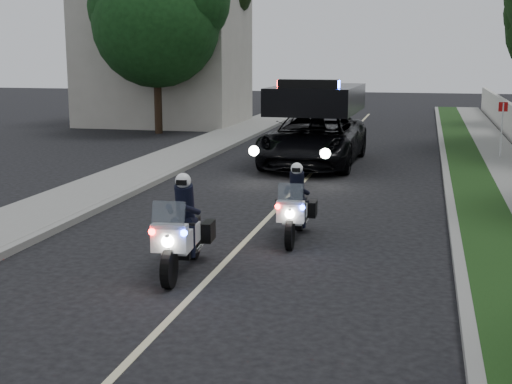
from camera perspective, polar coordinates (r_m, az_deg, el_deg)
ground at (r=10.41m, az=-6.56°, el=-9.76°), size 120.00×120.00×0.00m
curb_right at (r=19.47m, az=15.37°, el=0.04°), size 0.20×60.00×0.15m
grass_verge at (r=19.50m, az=17.42°, el=-0.05°), size 1.20×60.00×0.16m
curb_left at (r=20.85m, az=-7.75°, el=1.06°), size 0.20×60.00×0.15m
sidewalk_left at (r=21.27m, az=-10.52°, el=1.18°), size 2.00×60.00×0.16m
building_far at (r=37.58m, az=-7.46°, el=10.80°), size 8.00×6.00×7.00m
lane_marking at (r=19.76m, az=3.40°, el=0.38°), size 0.12×50.00×0.01m
police_moto_left at (r=12.28m, az=-5.95°, el=-6.45°), size 0.88×2.07×1.72m
police_moto_right at (r=14.31m, az=3.20°, el=-3.85°), size 0.73×1.87×1.56m
police_suv at (r=23.92m, az=4.72°, el=2.25°), size 3.11×6.45×3.10m
bicycle at (r=33.23m, az=3.64°, el=4.78°), size 0.74×1.89×0.97m
cyclist at (r=33.23m, az=3.64°, el=4.78°), size 0.67×0.45×1.87m
sign_post at (r=26.00m, az=19.17°, el=2.38°), size 0.42×0.42×2.13m
tree_left_near at (r=33.52m, az=-7.89°, el=4.75°), size 7.48×7.48×9.84m
tree_left_far at (r=38.50m, az=-6.28°, el=5.61°), size 7.83×7.83×11.97m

